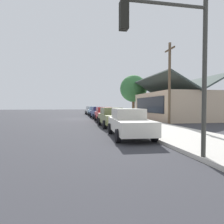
{
  "coord_description": "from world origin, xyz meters",
  "views": [
    {
      "loc": [
        26.21,
        -0.41,
        1.79
      ],
      "look_at": [
        3.35,
        3.94,
        1.0
      ],
      "focal_mm": 31.83,
      "sensor_mm": 36.0,
      "label": 1
    }
  ],
  "objects_px": {
    "car_silver": "(91,110)",
    "shade_tree": "(133,89)",
    "car_cherry": "(104,114)",
    "utility_pole_wooden": "(169,82)",
    "car_navy": "(98,112)",
    "car_ivory": "(129,123)",
    "traffic_light_main": "(173,49)",
    "car_olive": "(112,117)",
    "car_skyblue": "(94,111)",
    "fire_hydrant_red": "(101,113)"
  },
  "relations": [
    {
      "from": "car_ivory",
      "to": "fire_hydrant_red",
      "type": "bearing_deg",
      "value": 179.35
    },
    {
      "from": "car_silver",
      "to": "car_navy",
      "type": "relative_size",
      "value": 1.0
    },
    {
      "from": "car_silver",
      "to": "traffic_light_main",
      "type": "relative_size",
      "value": 0.92
    },
    {
      "from": "traffic_light_main",
      "to": "fire_hydrant_red",
      "type": "bearing_deg",
      "value": 176.77
    },
    {
      "from": "car_olive",
      "to": "car_ivory",
      "type": "relative_size",
      "value": 0.93
    },
    {
      "from": "car_silver",
      "to": "car_cherry",
      "type": "distance_m",
      "value": 17.52
    },
    {
      "from": "car_navy",
      "to": "fire_hydrant_red",
      "type": "height_order",
      "value": "car_navy"
    },
    {
      "from": "car_navy",
      "to": "fire_hydrant_red",
      "type": "relative_size",
      "value": 6.72
    },
    {
      "from": "utility_pole_wooden",
      "to": "car_skyblue",
      "type": "bearing_deg",
      "value": -161.65
    },
    {
      "from": "car_olive",
      "to": "shade_tree",
      "type": "height_order",
      "value": "shade_tree"
    },
    {
      "from": "car_cherry",
      "to": "utility_pole_wooden",
      "type": "distance_m",
      "value": 7.72
    },
    {
      "from": "car_silver",
      "to": "shade_tree",
      "type": "xyz_separation_m",
      "value": [
        8.71,
        6.11,
        3.6
      ]
    },
    {
      "from": "car_silver",
      "to": "car_ivory",
      "type": "distance_m",
      "value": 28.35
    },
    {
      "from": "car_silver",
      "to": "utility_pole_wooden",
      "type": "distance_m",
      "value": 22.97
    },
    {
      "from": "car_ivory",
      "to": "traffic_light_main",
      "type": "bearing_deg",
      "value": 2.37
    },
    {
      "from": "car_skyblue",
      "to": "car_cherry",
      "type": "relative_size",
      "value": 0.94
    },
    {
      "from": "car_navy",
      "to": "car_olive",
      "type": "relative_size",
      "value": 1.05
    },
    {
      "from": "car_cherry",
      "to": "car_olive",
      "type": "distance_m",
      "value": 5.33
    },
    {
      "from": "car_olive",
      "to": "utility_pole_wooden",
      "type": "relative_size",
      "value": 0.61
    },
    {
      "from": "car_cherry",
      "to": "utility_pole_wooden",
      "type": "relative_size",
      "value": 0.63
    },
    {
      "from": "car_skyblue",
      "to": "car_cherry",
      "type": "bearing_deg",
      "value": -1.12
    },
    {
      "from": "car_olive",
      "to": "shade_tree",
      "type": "bearing_deg",
      "value": 155.68
    },
    {
      "from": "car_navy",
      "to": "car_cherry",
      "type": "distance_m",
      "value": 5.8
    },
    {
      "from": "car_cherry",
      "to": "car_olive",
      "type": "bearing_deg",
      "value": -0.64
    },
    {
      "from": "car_cherry",
      "to": "traffic_light_main",
      "type": "height_order",
      "value": "traffic_light_main"
    },
    {
      "from": "car_cherry",
      "to": "car_ivory",
      "type": "xyz_separation_m",
      "value": [
        10.83,
        -0.21,
        0.0
      ]
    },
    {
      "from": "car_navy",
      "to": "car_silver",
      "type": "bearing_deg",
      "value": 178.28
    },
    {
      "from": "shade_tree",
      "to": "fire_hydrant_red",
      "type": "relative_size",
      "value": 9.23
    },
    {
      "from": "car_skyblue",
      "to": "utility_pole_wooden",
      "type": "relative_size",
      "value": 0.59
    },
    {
      "from": "shade_tree",
      "to": "traffic_light_main",
      "type": "bearing_deg",
      "value": -14.24
    },
    {
      "from": "car_navy",
      "to": "car_ivory",
      "type": "height_order",
      "value": "same"
    },
    {
      "from": "car_silver",
      "to": "car_cherry",
      "type": "xyz_separation_m",
      "value": [
        17.52,
        0.09,
        -0.0
      ]
    },
    {
      "from": "traffic_light_main",
      "to": "utility_pole_wooden",
      "type": "xyz_separation_m",
      "value": [
        -11.4,
        5.66,
        0.44
      ]
    },
    {
      "from": "car_skyblue",
      "to": "car_cherry",
      "type": "xyz_separation_m",
      "value": [
        11.45,
        -0.07,
        0.0
      ]
    },
    {
      "from": "car_silver",
      "to": "shade_tree",
      "type": "distance_m",
      "value": 11.23
    },
    {
      "from": "car_cherry",
      "to": "shade_tree",
      "type": "bearing_deg",
      "value": 146.73
    },
    {
      "from": "car_skyblue",
      "to": "fire_hydrant_red",
      "type": "height_order",
      "value": "car_skyblue"
    },
    {
      "from": "car_navy",
      "to": "car_cherry",
      "type": "relative_size",
      "value": 1.01
    },
    {
      "from": "traffic_light_main",
      "to": "car_skyblue",
      "type": "bearing_deg",
      "value": 179.28
    },
    {
      "from": "car_cherry",
      "to": "car_silver",
      "type": "bearing_deg",
      "value": -178.65
    },
    {
      "from": "car_ivory",
      "to": "fire_hydrant_red",
      "type": "distance_m",
      "value": 24.28
    },
    {
      "from": "car_silver",
      "to": "fire_hydrant_red",
      "type": "bearing_deg",
      "value": 18.39
    },
    {
      "from": "car_ivory",
      "to": "car_cherry",
      "type": "bearing_deg",
      "value": -177.98
    },
    {
      "from": "fire_hydrant_red",
      "to": "car_navy",
      "type": "bearing_deg",
      "value": -10.01
    },
    {
      "from": "car_navy",
      "to": "utility_pole_wooden",
      "type": "height_order",
      "value": "utility_pole_wooden"
    },
    {
      "from": "car_skyblue",
      "to": "car_navy",
      "type": "height_order",
      "value": "same"
    },
    {
      "from": "car_skyblue",
      "to": "car_ivory",
      "type": "distance_m",
      "value": 22.29
    },
    {
      "from": "car_navy",
      "to": "shade_tree",
      "type": "distance_m",
      "value": 7.59
    },
    {
      "from": "shade_tree",
      "to": "utility_pole_wooden",
      "type": "bearing_deg",
      "value": -2.69
    },
    {
      "from": "car_skyblue",
      "to": "utility_pole_wooden",
      "type": "bearing_deg",
      "value": 17.58
    }
  ]
}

